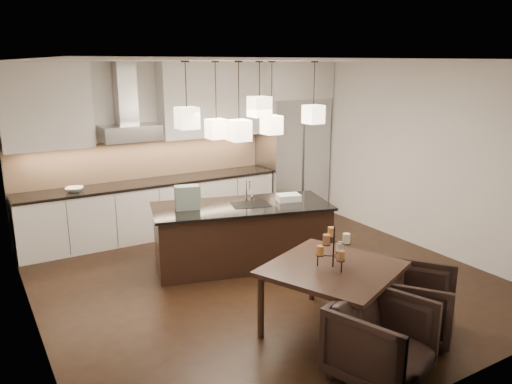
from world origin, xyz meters
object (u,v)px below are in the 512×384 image
dining_table (331,299)px  armchair_right (415,303)px  refrigerator (292,157)px  island_body (242,236)px  armchair_left (381,341)px

dining_table → armchair_right: dining_table is taller
refrigerator → island_body: size_ratio=0.91×
armchair_right → refrigerator: bearing=35.6°
refrigerator → island_body: 2.80m
armchair_right → island_body: bearing=67.4°
dining_table → armchair_right: bearing=-58.6°
armchair_left → island_body: bearing=66.0°
refrigerator → armchair_left: bearing=-116.1°
island_body → dining_table: 2.10m
island_body → dining_table: size_ratio=1.93×
island_body → dining_table: island_body is taller
island_body → armchair_right: bearing=-61.4°
refrigerator → island_body: (-2.08, -1.76, -0.66)m
dining_table → armchair_left: 0.87m
dining_table → armchair_left: size_ratio=1.51×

